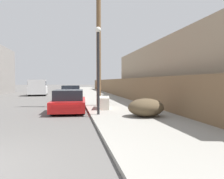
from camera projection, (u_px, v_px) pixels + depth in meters
The scene contains 10 objects.
sidewalk_curb at pixel (95, 94), 27.89m from camera, with size 4.20×63.00×0.12m, color gray.
discarded_fridge at pixel (104, 103), 12.69m from camera, with size 0.92×1.91×0.69m.
parked_sports_car_red at pixel (69, 102), 12.14m from camera, with size 1.98×4.13×1.22m.
car_parked_mid at pixel (71, 93), 20.50m from camera, with size 2.04×4.23×1.31m.
pickup_truck at pixel (38, 88), 26.35m from camera, with size 2.43×5.38×1.89m.
utility_pole at pixel (99, 36), 14.14m from camera, with size 1.80×0.30×8.86m.
street_lamp at pixel (98, 63), 10.28m from camera, with size 0.26×0.26×4.12m.
brush_pile at pixel (146, 107), 9.75m from camera, with size 1.62×1.43×0.81m.
wooden_fence at pixel (115, 87), 25.23m from camera, with size 0.08×43.86×1.84m, color brown.
building_right_house at pixel (192, 74), 16.22m from camera, with size 6.00×20.65×4.52m, color gray.
Camera 1 is at (2.34, -4.28, 1.69)m, focal length 35.00 mm.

